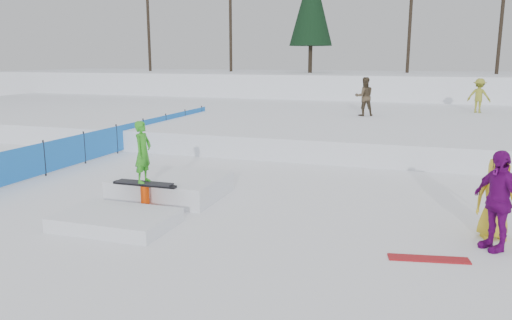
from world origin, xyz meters
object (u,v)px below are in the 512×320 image
(walker_olive, at_px, (364,97))
(safety_fence, at_px, (117,139))
(walker_ygreen, at_px, (479,96))
(spectator_yellow, at_px, (496,198))
(spectator_purple, at_px, (497,200))
(jib_rail_feature, at_px, (157,192))

(walker_olive, bearing_deg, safety_fence, 25.22)
(walker_olive, relative_size, walker_ygreen, 1.07)
(spectator_yellow, bearing_deg, walker_ygreen, 72.82)
(safety_fence, xyz_separation_m, walker_ygreen, (13.41, 11.60, 1.10))
(safety_fence, distance_m, walker_ygreen, 17.76)
(safety_fence, height_order, walker_olive, walker_olive)
(walker_ygreen, bearing_deg, walker_olive, 49.63)
(safety_fence, bearing_deg, spectator_purple, -26.25)
(spectator_yellow, xyz_separation_m, jib_rail_feature, (-7.50, -0.03, -0.51))
(spectator_yellow, bearing_deg, jib_rail_feature, 167.08)
(safety_fence, height_order, spectator_purple, spectator_purple)
(jib_rail_feature, bearing_deg, walker_olive, 76.16)
(walker_olive, bearing_deg, spectator_purple, 85.00)
(walker_olive, height_order, jib_rail_feature, walker_olive)
(safety_fence, relative_size, jib_rail_feature, 3.64)
(safety_fence, relative_size, spectator_purple, 8.48)
(walker_olive, relative_size, jib_rail_feature, 0.41)
(spectator_purple, distance_m, spectator_yellow, 0.67)
(walker_ygreen, distance_m, spectator_yellow, 17.00)
(safety_fence, distance_m, jib_rail_feature, 7.14)
(spectator_purple, bearing_deg, walker_olive, 159.58)
(spectator_yellow, relative_size, jib_rail_feature, 0.37)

